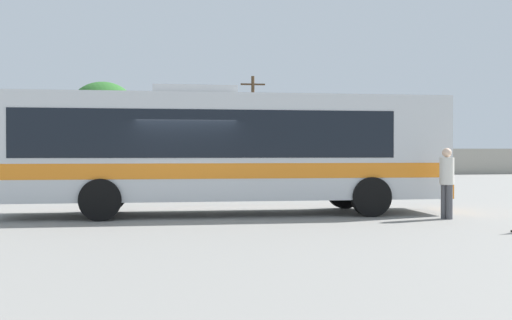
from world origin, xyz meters
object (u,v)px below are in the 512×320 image
at_px(parked_car_second_grey, 41,167).
at_px(utility_pole_near, 253,123).
at_px(attendant_by_bus_door, 447,179).
at_px(parked_car_rightmost_black, 252,166).
at_px(coach_bus_silver_orange, 222,147).
at_px(parked_car_third_red, 152,167).
at_px(roadside_tree_midleft, 103,110).

height_order(parked_car_second_grey, utility_pole_near, utility_pole_near).
xyz_separation_m(attendant_by_bus_door, parked_car_rightmost_black, (0.51, 25.76, -0.22)).
distance_m(attendant_by_bus_door, parked_car_rightmost_black, 25.77).
distance_m(coach_bus_silver_orange, parked_car_third_red, 23.11).
bearing_deg(utility_pole_near, coach_bus_silver_orange, -103.92).
bearing_deg(roadside_tree_midleft, parked_car_rightmost_black, -43.81).
bearing_deg(parked_car_second_grey, roadside_tree_midleft, 69.12).
distance_m(parked_car_second_grey, parked_car_rightmost_black, 13.12).
relative_size(parked_car_third_red, utility_pole_near, 0.59).
bearing_deg(coach_bus_silver_orange, roadside_tree_midleft, 96.60).
bearing_deg(parked_car_third_red, coach_bus_silver_orange, -88.56).
xyz_separation_m(coach_bus_silver_orange, parked_car_third_red, (-0.58, 23.07, -1.07)).
bearing_deg(coach_bus_silver_orange, utility_pole_near, 76.08).
relative_size(parked_car_third_red, roadside_tree_midleft, 0.61).
relative_size(utility_pole_near, roadside_tree_midleft, 1.03).
bearing_deg(roadside_tree_midleft, parked_car_third_red, -71.42).
height_order(attendant_by_bus_door, roadside_tree_midleft, roadside_tree_midleft).
bearing_deg(attendant_by_bus_door, parked_car_third_red, 103.07).
bearing_deg(coach_bus_silver_orange, parked_car_second_grey, 107.25).
bearing_deg(attendant_by_bus_door, parked_car_rightmost_black, 88.86).
height_order(coach_bus_silver_orange, roadside_tree_midleft, roadside_tree_midleft).
bearing_deg(parked_car_second_grey, coach_bus_silver_orange, -72.75).
xyz_separation_m(coach_bus_silver_orange, parked_car_second_grey, (-7.27, 23.40, -1.06)).
height_order(attendant_by_bus_door, parked_car_third_red, attendant_by_bus_door).
xyz_separation_m(parked_car_third_red, utility_pole_near, (7.61, 5.28, 3.04)).
xyz_separation_m(parked_car_second_grey, roadside_tree_midleft, (3.50, 9.17, 4.13)).
bearing_deg(parked_car_rightmost_black, coach_bus_silver_orange, -104.09).
distance_m(attendant_by_bus_door, utility_pole_near, 30.96).
height_order(coach_bus_silver_orange, parked_car_rightmost_black, coach_bus_silver_orange).
xyz_separation_m(coach_bus_silver_orange, utility_pole_near, (7.03, 28.36, 1.97)).
height_order(parked_car_third_red, utility_pole_near, utility_pole_near).
distance_m(parked_car_third_red, utility_pole_near, 9.75).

